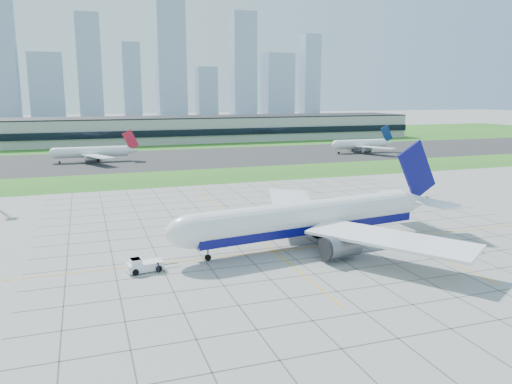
# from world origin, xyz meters

# --- Properties ---
(ground) EXTENTS (1400.00, 1400.00, 0.00)m
(ground) POSITION_xyz_m (0.00, 0.00, 0.00)
(ground) COLOR gray
(ground) RESTS_ON ground
(grass_median) EXTENTS (700.00, 35.00, 0.04)m
(grass_median) POSITION_xyz_m (0.00, 90.00, 0.02)
(grass_median) COLOR #24621C
(grass_median) RESTS_ON ground
(asphalt_taxiway) EXTENTS (700.00, 75.00, 0.04)m
(asphalt_taxiway) POSITION_xyz_m (0.00, 145.00, 0.03)
(asphalt_taxiway) COLOR #383838
(asphalt_taxiway) RESTS_ON ground
(grass_far) EXTENTS (700.00, 145.00, 0.04)m
(grass_far) POSITION_xyz_m (0.00, 255.00, 0.02)
(grass_far) COLOR #24621C
(grass_far) RESTS_ON ground
(apron_markings) EXTENTS (120.00, 130.00, 0.03)m
(apron_markings) POSITION_xyz_m (0.43, 11.09, 0.02)
(apron_markings) COLOR #474744
(apron_markings) RESTS_ON ground
(terminal) EXTENTS (260.00, 43.00, 15.80)m
(terminal) POSITION_xyz_m (40.00, 229.87, 7.89)
(terminal) COLOR #B7B7B2
(terminal) RESTS_ON ground
(city_skyline) EXTENTS (523.00, 32.40, 160.00)m
(city_skyline) POSITION_xyz_m (-8.71, 520.00, 59.09)
(city_skyline) COLOR #96AAC5
(city_skyline) RESTS_ON ground
(airliner) EXTENTS (63.63, 64.08, 20.09)m
(airliner) POSITION_xyz_m (-1.57, -0.23, 5.49)
(airliner) COLOR white
(airliner) RESTS_ON ground
(pushback_tug) EXTENTS (8.96, 3.78, 2.46)m
(pushback_tug) POSITION_xyz_m (-35.34, -5.06, 1.09)
(pushback_tug) COLOR white
(pushback_tug) RESTS_ON ground
(crew_near) EXTENTS (0.59, 0.78, 1.94)m
(crew_near) POSITION_xyz_m (-32.99, -6.79, 0.97)
(crew_near) COLOR black
(crew_near) RESTS_ON ground
(crew_far) EXTENTS (0.94, 0.77, 1.80)m
(crew_far) POSITION_xyz_m (27.17, -15.60, 0.90)
(crew_far) COLOR #29251B
(crew_far) RESTS_ON ground
(distant_jet_1) EXTENTS (36.39, 42.66, 14.08)m
(distant_jet_1) POSITION_xyz_m (-39.93, 145.62, 4.48)
(distant_jet_1) COLOR white
(distant_jet_1) RESTS_ON ground
(distant_jet_2) EXTENTS (33.32, 42.66, 14.08)m
(distant_jet_2) POSITION_xyz_m (92.53, 137.56, 4.48)
(distant_jet_2) COLOR white
(distant_jet_2) RESTS_ON ground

